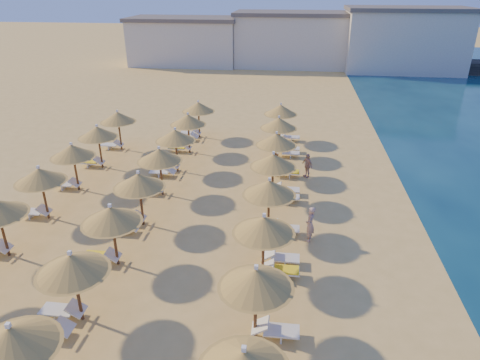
# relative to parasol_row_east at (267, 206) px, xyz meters

# --- Properties ---
(ground) EXTENTS (220.00, 220.00, 0.00)m
(ground) POSITION_rel_parasol_row_east_xyz_m (-2.37, 0.72, -2.36)
(ground) COLOR #DFB362
(ground) RESTS_ON ground
(hotel_blocks) EXTENTS (45.65, 10.63, 8.10)m
(hotel_blocks) POSITION_rel_parasol_row_east_xyz_m (1.06, 46.39, 1.34)
(hotel_blocks) COLOR beige
(hotel_blocks) RESTS_ON ground
(parasol_row_east) EXTENTS (2.53, 32.51, 2.92)m
(parasol_row_east) POSITION_rel_parasol_row_east_xyz_m (0.00, 0.00, 0.00)
(parasol_row_east) COLOR brown
(parasol_row_east) RESTS_ON ground
(parasol_row_west) EXTENTS (2.53, 32.51, 2.92)m
(parasol_row_west) POSITION_rel_parasol_row_east_xyz_m (-6.23, 0.00, 0.00)
(parasol_row_west) COLOR brown
(parasol_row_west) RESTS_ON ground
(parasol_row_inland) EXTENTS (2.53, 22.52, 2.92)m
(parasol_row_inland) POSITION_rel_parasol_row_east_xyz_m (-11.27, 1.67, -0.00)
(parasol_row_inland) COLOR brown
(parasol_row_inland) RESTS_ON ground
(loungers) EXTENTS (14.28, 30.64, 0.66)m
(loungers) POSITION_rel_parasol_row_east_xyz_m (-4.86, 0.19, -2.02)
(loungers) COLOR silver
(loungers) RESTS_ON ground
(beachgoer_a) EXTENTS (0.49, 0.68, 1.74)m
(beachgoer_a) POSITION_rel_parasol_row_east_xyz_m (1.95, 1.24, -1.49)
(beachgoer_a) COLOR tan
(beachgoer_a) RESTS_ON ground
(beachgoer_c) EXTENTS (0.85, 0.93, 1.53)m
(beachgoer_c) POSITION_rel_parasol_row_east_xyz_m (1.94, 8.51, -1.60)
(beachgoer_c) COLOR tan
(beachgoer_c) RESTS_ON ground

